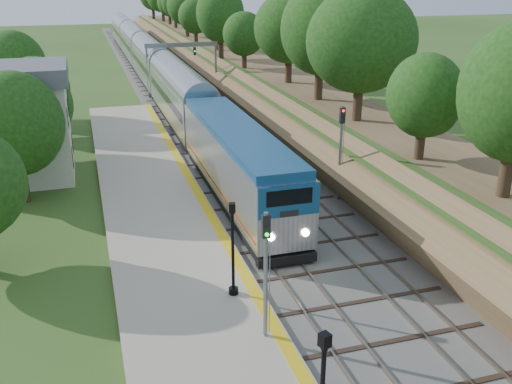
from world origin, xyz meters
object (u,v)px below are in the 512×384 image
object	(u,v)px
station_building	(8,123)
signal_farside	(341,143)
signal_gantry	(182,55)
train	(152,67)
lamppost_far	(233,255)
signal_platform	(266,262)

from	to	relation	value
station_building	signal_farside	world-z (taller)	station_building
signal_gantry	signal_farside	xyz separation A→B (m)	(3.73, -35.43, -0.99)
signal_gantry	signal_farside	distance (m)	35.64
signal_gantry	train	distance (m)	9.01
station_building	signal_farside	size ratio (longest dim) A/B	1.41
station_building	signal_farside	distance (m)	22.74
station_building	signal_gantry	xyz separation A→B (m)	(16.47, 24.99, 0.73)
station_building	train	world-z (taller)	station_building
signal_farside	signal_gantry	bearing A→B (deg)	96.01
station_building	signal_gantry	distance (m)	29.94
signal_farside	station_building	bearing A→B (deg)	152.66
station_building	lamppost_far	xyz separation A→B (m)	(10.70, -20.10, -1.76)
train	signal_platform	distance (m)	56.89
train	lamppost_far	world-z (taller)	train
station_building	signal_platform	bearing A→B (deg)	-64.72
signal_gantry	lamppost_far	size ratio (longest dim) A/B	1.92
station_building	lamppost_far	world-z (taller)	station_building
signal_gantry	lamppost_far	world-z (taller)	signal_gantry
train	signal_platform	bearing A→B (deg)	-92.92
station_building	train	size ratio (longest dim) A/B	0.08
station_building	signal_gantry	size ratio (longest dim) A/B	1.02
signal_gantry	train	world-z (taller)	signal_gantry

